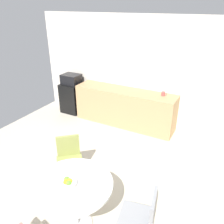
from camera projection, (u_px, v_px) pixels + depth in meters
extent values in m
plane|color=beige|center=(77.00, 200.00, 3.60)|extent=(6.00, 6.00, 0.00)
cube|color=silver|center=(148.00, 73.00, 5.42)|extent=(6.00, 0.10, 2.60)
cube|color=tan|center=(125.00, 107.00, 5.69)|extent=(2.51, 0.60, 0.90)
cube|color=black|center=(73.00, 98.00, 6.40)|extent=(0.54, 0.54, 0.81)
cube|color=black|center=(71.00, 79.00, 6.16)|extent=(0.48, 0.38, 0.26)
cylinder|color=silver|center=(76.00, 223.00, 3.20)|extent=(0.44, 0.44, 0.03)
cylinder|color=silver|center=(74.00, 204.00, 3.04)|extent=(0.08, 0.08, 0.71)
cylinder|color=white|center=(72.00, 184.00, 2.89)|extent=(1.04, 1.04, 0.03)
cylinder|color=silver|center=(126.00, 216.00, 3.07)|extent=(0.02, 0.02, 0.42)
cylinder|color=silver|center=(150.00, 222.00, 2.99)|extent=(0.02, 0.02, 0.42)
cube|color=gray|center=(136.00, 217.00, 2.80)|extent=(0.49, 0.49, 0.03)
cube|color=gray|center=(153.00, 209.00, 2.66)|extent=(0.11, 0.38, 0.38)
cylinder|color=silver|center=(81.00, 178.00, 3.75)|extent=(0.02, 0.02, 0.42)
cylinder|color=silver|center=(62.00, 181.00, 3.68)|extent=(0.02, 0.02, 0.42)
cylinder|color=silver|center=(79.00, 166.00, 4.02)|extent=(0.02, 0.02, 0.42)
cylinder|color=silver|center=(61.00, 168.00, 3.96)|extent=(0.02, 0.02, 0.42)
cube|color=#8C934C|center=(70.00, 162.00, 3.76)|extent=(0.59, 0.59, 0.03)
cube|color=#8C934C|center=(68.00, 146.00, 3.84)|extent=(0.31, 0.28, 0.38)
cylinder|color=silver|center=(67.00, 184.00, 2.83)|extent=(0.24, 0.24, 0.07)
sphere|color=yellow|center=(70.00, 181.00, 2.82)|extent=(0.07, 0.07, 0.07)
sphere|color=orange|center=(66.00, 182.00, 2.80)|extent=(0.07, 0.07, 0.07)
sphere|color=#66B233|center=(69.00, 183.00, 2.79)|extent=(0.07, 0.07, 0.07)
sphere|color=#66B233|center=(67.00, 179.00, 2.85)|extent=(0.07, 0.07, 0.07)
cylinder|color=#D84C4C|center=(163.00, 94.00, 5.16)|extent=(0.08, 0.08, 0.09)
torus|color=#D84C4C|center=(166.00, 94.00, 5.14)|extent=(0.06, 0.01, 0.06)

